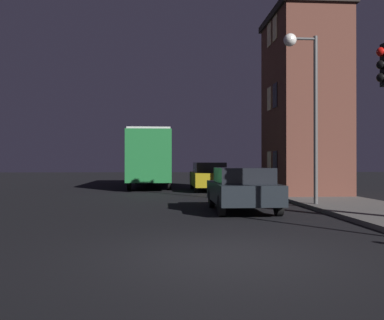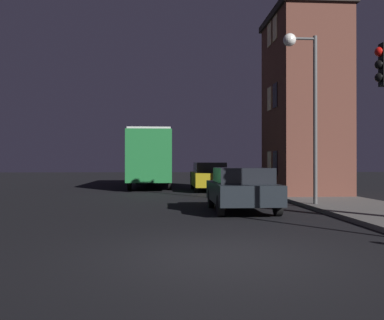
% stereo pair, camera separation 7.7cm
% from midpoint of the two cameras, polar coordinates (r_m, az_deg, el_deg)
% --- Properties ---
extents(ground_plane, '(120.00, 120.00, 0.00)m').
position_cam_midpoint_polar(ground_plane, '(7.44, 4.60, -12.45)').
color(ground_plane, black).
extents(brick_building, '(3.23, 4.71, 8.45)m').
position_cam_midpoint_polar(brick_building, '(20.87, 14.81, 7.44)').
color(brick_building, brown).
rests_on(brick_building, sidewalk).
extents(streetlamp, '(1.19, 0.44, 5.88)m').
position_cam_midpoint_polar(streetlamp, '(15.46, 14.85, 9.84)').
color(streetlamp, '#4C4C4C').
rests_on(streetlamp, sidewalk).
extents(bus, '(2.46, 10.31, 3.45)m').
position_cam_midpoint_polar(bus, '(27.52, -5.35, 0.73)').
color(bus, '#1E6B33').
rests_on(bus, ground).
extents(car_near_lane, '(1.86, 3.81, 1.39)m').
position_cam_midpoint_polar(car_near_lane, '(13.66, 6.81, -3.78)').
color(car_near_lane, black).
rests_on(car_near_lane, ground).
extents(car_mid_lane, '(1.81, 4.45, 1.55)m').
position_cam_midpoint_polar(car_mid_lane, '(23.43, 2.39, -2.19)').
color(car_mid_lane, olive).
rests_on(car_mid_lane, ground).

